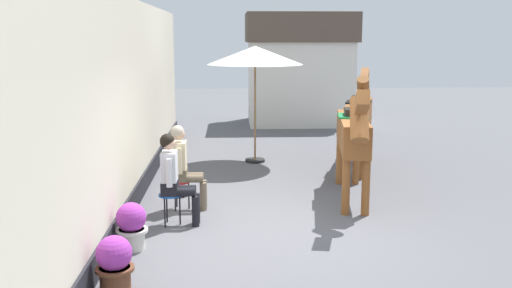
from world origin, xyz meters
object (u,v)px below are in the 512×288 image
object	(u,v)px
seated_visitor_far	(183,163)
flower_planter_near	(114,262)
saddled_horse_near	(353,134)
seated_visitor_near	(174,175)
cafe_parasol	(255,56)
satchel_bag	(180,190)
saddled_horse_far	(359,114)
flower_planter_middle	(131,225)

from	to	relation	value
seated_visitor_far	flower_planter_near	size ratio (longest dim) A/B	2.17
saddled_horse_near	seated_visitor_far	bearing A→B (deg)	-172.01
seated_visitor_near	seated_visitor_far	size ratio (longest dim) A/B	1.00
seated_visitor_far	cafe_parasol	size ratio (longest dim) A/B	0.54
seated_visitor_near	satchel_bag	distance (m)	1.72
flower_planter_near	satchel_bag	distance (m)	3.87
saddled_horse_near	cafe_parasol	distance (m)	3.69
seated_visitor_far	satchel_bag	bearing A→B (deg)	99.53
seated_visitor_near	saddled_horse_far	distance (m)	5.19
flower_planter_middle	seated_visitor_near	bearing A→B (deg)	64.10
seated_visitor_near	saddled_horse_near	distance (m)	3.18
flower_planter_middle	flower_planter_near	bearing A→B (deg)	-88.81
seated_visitor_far	cafe_parasol	distance (m)	4.09
flower_planter_middle	saddled_horse_near	bearing A→B (deg)	32.69
cafe_parasol	seated_visitor_far	bearing A→B (deg)	-110.42
flower_planter_middle	satchel_bag	distance (m)	2.61
seated_visitor_near	saddled_horse_far	xyz separation A→B (m)	(3.59, 3.73, 0.38)
seated_visitor_near	seated_visitor_far	xyz separation A→B (m)	(0.08, 0.80, 0.00)
seated_visitor_far	flower_planter_middle	xyz separation A→B (m)	(-0.55, -1.78, -0.44)
flower_planter_near	flower_planter_middle	world-z (taller)	same
seated_visitor_near	saddled_horse_near	bearing A→B (deg)	22.31
seated_visitor_far	flower_planter_middle	size ratio (longest dim) A/B	2.17
saddled_horse_near	saddled_horse_far	bearing A→B (deg)	75.27
flower_planter_near	seated_visitor_far	bearing A→B (deg)	80.19
seated_visitor_far	flower_planter_near	world-z (taller)	seated_visitor_far
seated_visitor_far	saddled_horse_far	bearing A→B (deg)	39.82
seated_visitor_far	satchel_bag	distance (m)	1.04
saddled_horse_far	satchel_bag	bearing A→B (deg)	-149.53
flower_planter_near	satchel_bag	bearing A→B (deg)	84.11
saddled_horse_far	cafe_parasol	xyz separation A→B (m)	(-2.20, 0.61, 1.20)
saddled_horse_far	cafe_parasol	world-z (taller)	cafe_parasol
saddled_horse_far	satchel_bag	distance (m)	4.36
cafe_parasol	saddled_horse_far	bearing A→B (deg)	-15.41
saddled_horse_far	satchel_bag	xyz separation A→B (m)	(-3.64, -2.14, -1.06)
seated_visitor_near	seated_visitor_far	distance (m)	0.80
saddled_horse_near	flower_planter_near	distance (m)	4.90
flower_planter_middle	cafe_parasol	size ratio (longest dim) A/B	0.25
seated_visitor_far	cafe_parasol	xyz separation A→B (m)	(1.31, 3.53, 1.59)
seated_visitor_near	satchel_bag	bearing A→B (deg)	91.98
satchel_bag	cafe_parasol	bearing A→B (deg)	97.89
saddled_horse_far	saddled_horse_near	bearing A→B (deg)	-104.73
seated_visitor_near	flower_planter_near	size ratio (longest dim) A/B	2.17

